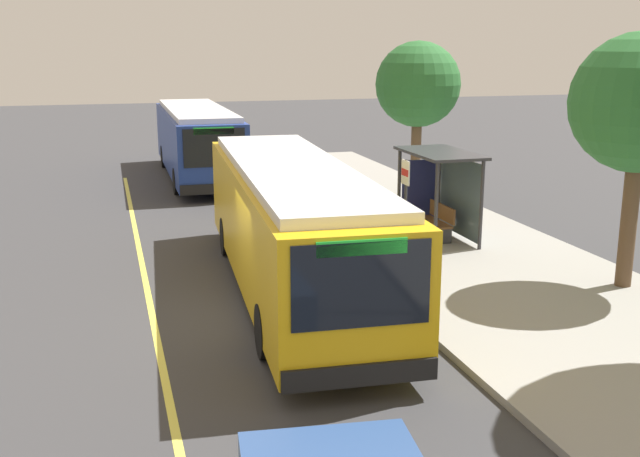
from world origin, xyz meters
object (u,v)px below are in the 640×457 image
Objects in this scene: waiting_bench at (437,221)px; route_sign_post at (405,202)px; transit_bus_main at (293,223)px; transit_bus_second at (197,140)px.

route_sign_post is (3.28, -2.33, 1.32)m from waiting_bench.
route_sign_post is at bearing -35.39° from waiting_bench.
waiting_bench is at bearing 144.61° from route_sign_post.
transit_bus_main is 5.99m from waiting_bench.
transit_bus_main is 7.34× the size of waiting_bench.
route_sign_post is (0.11, 2.65, 0.34)m from transit_bus_main.
transit_bus_second is 13.61m from waiting_bench.
waiting_bench is (-3.17, 4.98, -0.98)m from transit_bus_main.
transit_bus_second is 16.08m from route_sign_post.
transit_bus_second is 3.91× the size of route_sign_post.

